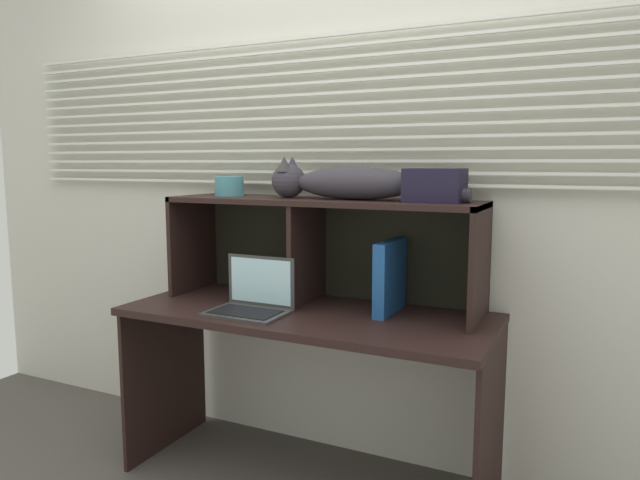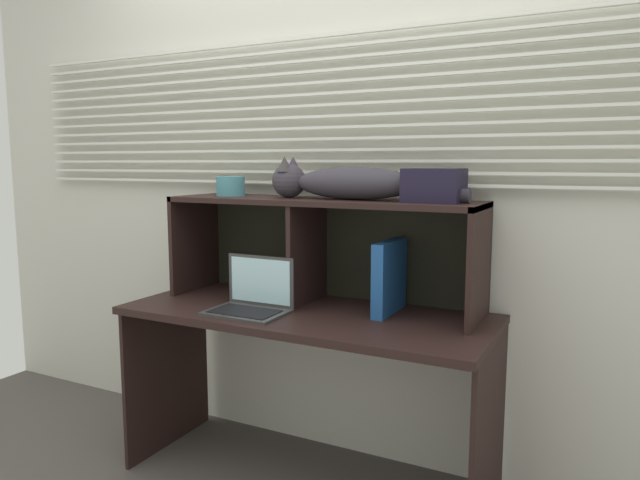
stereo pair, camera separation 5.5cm
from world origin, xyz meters
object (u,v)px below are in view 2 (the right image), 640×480
Objects in this scene: binder_upright at (389,277)px; small_basket at (231,186)px; laptop at (252,300)px; storage_box at (434,185)px; cat at (342,182)px; book_stack at (272,290)px.

binder_upright is 2.27× the size of small_basket.
laptop is at bearing -154.93° from binder_upright.
binder_upright is 1.37× the size of storage_box.
book_stack is at bearing 179.48° from cat.
small_basket reaches higher than laptop.
storage_box is (0.66, 0.23, 0.46)m from laptop.
book_stack is 0.85m from storage_box.
cat is 2.88× the size of binder_upright.
small_basket is at bearing 180.00° from storage_box.
binder_upright is at bearing 25.07° from laptop.
storage_box is (0.91, 0.00, 0.02)m from small_basket.
binder_upright is 1.32× the size of book_stack.
storage_box is at bearing 0.00° from cat.
small_basket reaches higher than binder_upright.
small_basket is (-0.21, -0.00, 0.45)m from book_stack.
book_stack is (-0.05, 0.23, -0.01)m from laptop.
storage_box is (0.71, -0.00, 0.47)m from book_stack.
binder_upright reaches higher than laptop.
binder_upright is 0.55m from book_stack.
cat reaches higher than book_stack.
binder_upright is 0.40m from storage_box.
small_basket is at bearing -179.17° from book_stack.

